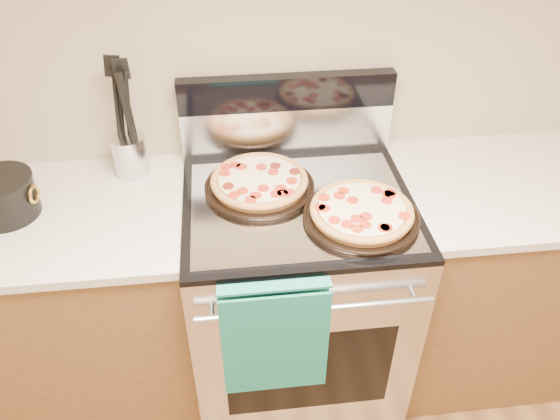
{
  "coord_description": "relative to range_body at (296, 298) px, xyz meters",
  "views": [
    {
      "loc": [
        -0.23,
        0.22,
        2.0
      ],
      "look_at": [
        -0.07,
        1.55,
        0.96
      ],
      "focal_mm": 35.0,
      "sensor_mm": 36.0,
      "label": 1
    }
  ],
  "objects": [
    {
      "name": "foil_sheet",
      "position": [
        0.0,
        -0.03,
        0.47
      ],
      "size": [
        0.7,
        0.55,
        0.01
      ],
      "primitive_type": "cube",
      "color": "gray",
      "rests_on": "cooktop"
    },
    {
      "name": "cabinet_left",
      "position": [
        -0.88,
        0.03,
        -0.01
      ],
      "size": [
        1.0,
        0.62,
        0.88
      ],
      "primitive_type": "cube",
      "color": "brown",
      "rests_on": "ground"
    },
    {
      "name": "backsplash_upper",
      "position": [
        0.0,
        0.31,
        0.71
      ],
      "size": [
        0.76,
        0.06,
        0.12
      ],
      "primitive_type": "cube",
      "color": "black",
      "rests_on": "backsplash_lower"
    },
    {
      "name": "wall_back",
      "position": [
        0.0,
        0.35,
        0.9
      ],
      "size": [
        4.0,
        0.0,
        4.0
      ],
      "primitive_type": "plane",
      "rotation": [
        1.57,
        0.0,
        0.0
      ],
      "color": "tan",
      "rests_on": "ground"
    },
    {
      "name": "pepperoni_pizza_front",
      "position": [
        0.18,
        -0.13,
        0.5
      ],
      "size": [
        0.46,
        0.46,
        0.05
      ],
      "primitive_type": null,
      "rotation": [
        0.0,
        0.0,
        0.37
      ],
      "color": "#A76733",
      "rests_on": "foil_sheet"
    },
    {
      "name": "backsplash_lower",
      "position": [
        0.0,
        0.31,
        0.56
      ],
      "size": [
        0.76,
        0.06,
        0.18
      ],
      "primitive_type": "cube",
      "color": "silver",
      "rests_on": "cooktop"
    },
    {
      "name": "range_body",
      "position": [
        0.0,
        0.0,
        0.0
      ],
      "size": [
        0.76,
        0.68,
        0.9
      ],
      "primitive_type": "cube",
      "color": "#B7B7BC",
      "rests_on": "ground"
    },
    {
      "name": "pepperoni_pizza_back",
      "position": [
        -0.12,
        0.07,
        0.5
      ],
      "size": [
        0.43,
        0.43,
        0.05
      ],
      "primitive_type": null,
      "rotation": [
        0.0,
        0.0,
        0.2
      ],
      "color": "#A76733",
      "rests_on": "foil_sheet"
    },
    {
      "name": "countertop_right",
      "position": [
        0.88,
        0.03,
        0.45
      ],
      "size": [
        1.02,
        0.64,
        0.03
      ],
      "primitive_type": "cube",
      "color": "beige",
      "rests_on": "cabinet_right"
    },
    {
      "name": "cabinet_right",
      "position": [
        0.88,
        0.03,
        -0.01
      ],
      "size": [
        1.0,
        0.62,
        0.88
      ],
      "primitive_type": "cube",
      "color": "brown",
      "rests_on": "ground"
    },
    {
      "name": "countertop_left",
      "position": [
        -0.88,
        0.03,
        0.45
      ],
      "size": [
        1.02,
        0.64,
        0.03
      ],
      "primitive_type": "cube",
      "color": "beige",
      "rests_on": "cabinet_left"
    },
    {
      "name": "utensil_crock",
      "position": [
        -0.56,
        0.24,
        0.53
      ],
      "size": [
        0.14,
        0.14,
        0.15
      ],
      "primitive_type": "cylinder",
      "rotation": [
        0.0,
        0.0,
        -0.19
      ],
      "color": "silver",
      "rests_on": "countertop_left"
    },
    {
      "name": "oven_window",
      "position": [
        0.0,
        -0.34,
        0.0
      ],
      "size": [
        0.56,
        0.01,
        0.4
      ],
      "primitive_type": "cube",
      "color": "black",
      "rests_on": "range_body"
    },
    {
      "name": "dish_towel",
      "position": [
        -0.12,
        -0.38,
        0.25
      ],
      "size": [
        0.32,
        0.05,
        0.42
      ],
      "primitive_type": null,
      "color": "#187B6C",
      "rests_on": "oven_handle"
    },
    {
      "name": "oven_handle",
      "position": [
        0.0,
        -0.38,
        0.35
      ],
      "size": [
        0.7,
        0.03,
        0.03
      ],
      "primitive_type": "cylinder",
      "rotation": [
        0.0,
        1.57,
        0.0
      ],
      "color": "silver",
      "rests_on": "range_body"
    },
    {
      "name": "saucepan",
      "position": [
        -0.94,
        0.05,
        0.52
      ],
      "size": [
        0.24,
        0.24,
        0.13
      ],
      "primitive_type": "cylinder",
      "rotation": [
        0.0,
        0.0,
        -0.2
      ],
      "color": "black",
      "rests_on": "countertop_left"
    },
    {
      "name": "cooktop",
      "position": [
        0.0,
        0.0,
        0.46
      ],
      "size": [
        0.76,
        0.68,
        0.02
      ],
      "primitive_type": "cube",
      "color": "black",
      "rests_on": "range_body"
    }
  ]
}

